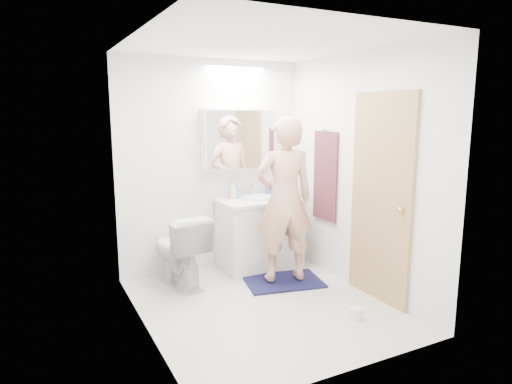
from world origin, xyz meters
TOP-DOWN VIEW (x-y plane):
  - floor at (0.00, 0.00)m, footprint 2.50×2.50m
  - ceiling at (0.00, 0.00)m, footprint 2.50×2.50m
  - wall_back at (0.00, 1.25)m, footprint 2.50×0.00m
  - wall_front at (0.00, -1.25)m, footprint 2.50×0.00m
  - wall_left at (-1.10, 0.00)m, footprint 0.00×2.50m
  - wall_right at (1.10, 0.00)m, footprint 0.00×2.50m
  - vanity_cabinet at (0.46, 0.96)m, footprint 0.90×0.55m
  - countertop at (0.46, 0.96)m, footprint 0.95×0.58m
  - sink_basin at (0.46, 0.99)m, footprint 0.36×0.36m
  - faucet at (0.46, 1.19)m, footprint 0.02×0.02m
  - medicine_cabinet at (0.30, 1.18)m, footprint 0.88×0.14m
  - mirror_panel at (0.30, 1.10)m, footprint 0.84×0.01m
  - toilet at (-0.55, 0.85)m, footprint 0.54×0.82m
  - bath_rug at (0.46, 0.41)m, footprint 0.90×0.70m
  - person at (0.46, 0.41)m, footprint 0.70×0.53m
  - door at (1.08, -0.35)m, footprint 0.04×0.80m
  - door_knob at (1.04, -0.65)m, footprint 0.06×0.06m
  - towel at (1.08, 0.55)m, footprint 0.02×0.42m
  - towel_hook at (1.07, 0.55)m, footprint 0.07×0.02m
  - soap_bottle_a at (0.20, 1.11)m, footprint 0.09×0.09m
  - soap_bottle_b at (0.25, 1.15)m, footprint 0.10×0.10m
  - toothbrush_cup at (0.67, 1.12)m, footprint 0.11×0.11m
  - toilet_paper_roll at (0.60, -0.63)m, footprint 0.11×0.11m

SIDE VIEW (x-z plane):
  - floor at x=0.00m, z-range 0.00..0.00m
  - bath_rug at x=0.46m, z-range 0.00..0.02m
  - toilet_paper_roll at x=0.60m, z-range 0.00..0.10m
  - toilet at x=-0.55m, z-range 0.00..0.78m
  - vanity_cabinet at x=0.46m, z-range 0.00..0.78m
  - countertop at x=0.46m, z-range 0.78..0.82m
  - sink_basin at x=0.46m, z-range 0.82..0.85m
  - toothbrush_cup at x=0.67m, z-range 0.82..0.92m
  - faucet at x=0.46m, z-range 0.82..0.98m
  - soap_bottle_b at x=0.25m, z-range 0.82..0.99m
  - person at x=0.46m, z-range 0.05..1.77m
  - soap_bottle_a at x=0.20m, z-range 0.82..1.03m
  - door_knob at x=1.04m, z-range 0.92..0.98m
  - door at x=1.08m, z-range 0.00..2.00m
  - towel at x=1.08m, z-range 0.60..1.60m
  - wall_back at x=0.00m, z-range -0.05..2.45m
  - wall_front at x=0.00m, z-range -0.05..2.45m
  - wall_left at x=-1.10m, z-range -0.05..2.45m
  - wall_right at x=1.10m, z-range -0.05..2.45m
  - medicine_cabinet at x=0.30m, z-range 1.15..1.85m
  - mirror_panel at x=0.30m, z-range 1.17..1.83m
  - towel_hook at x=1.07m, z-range 1.61..1.63m
  - ceiling at x=0.00m, z-range 2.40..2.40m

